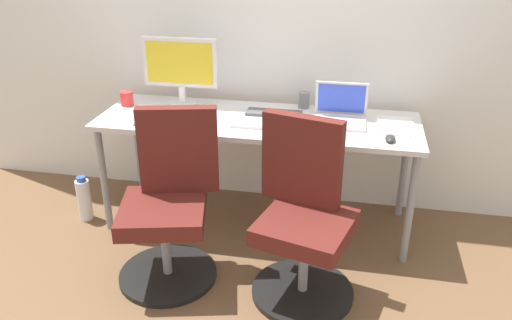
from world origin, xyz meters
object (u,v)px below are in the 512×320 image
(office_chair_left, at_px, (169,206))
(open_laptop, at_px, (340,113))
(coffee_mug, at_px, (127,99))
(office_chair_right, at_px, (303,219))
(water_bottle_on_floor, at_px, (84,199))
(desktop_monitor, at_px, (180,67))

(office_chair_left, relative_size, open_laptop, 3.03)
(office_chair_left, relative_size, coffee_mug, 10.22)
(office_chair_right, relative_size, coffee_mug, 10.22)
(office_chair_right, height_order, water_bottle_on_floor, office_chair_right)
(office_chair_left, distance_m, desktop_monitor, 0.98)
(coffee_mug, bearing_deg, water_bottle_on_floor, -131.65)
(water_bottle_on_floor, relative_size, open_laptop, 1.00)
(water_bottle_on_floor, bearing_deg, desktop_monitor, 31.96)
(desktop_monitor, height_order, coffee_mug, desktop_monitor)
(office_chair_left, bearing_deg, coffee_mug, 126.44)
(water_bottle_on_floor, bearing_deg, office_chair_left, -29.04)
(water_bottle_on_floor, xyz_separation_m, coffee_mug, (0.25, 0.28, 0.62))
(office_chair_right, relative_size, open_laptop, 3.03)
(desktop_monitor, distance_m, open_laptop, 1.05)
(open_laptop, bearing_deg, office_chair_left, -142.05)
(office_chair_right, bearing_deg, open_laptop, 79.00)
(open_laptop, height_order, coffee_mug, open_laptop)
(desktop_monitor, xyz_separation_m, coffee_mug, (-0.34, -0.09, -0.20))
(office_chair_left, xyz_separation_m, open_laptop, (0.85, 0.66, 0.35))
(water_bottle_on_floor, height_order, open_laptop, open_laptop)
(office_chair_right, bearing_deg, desktop_monitor, 138.44)
(desktop_monitor, bearing_deg, office_chair_left, -77.75)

